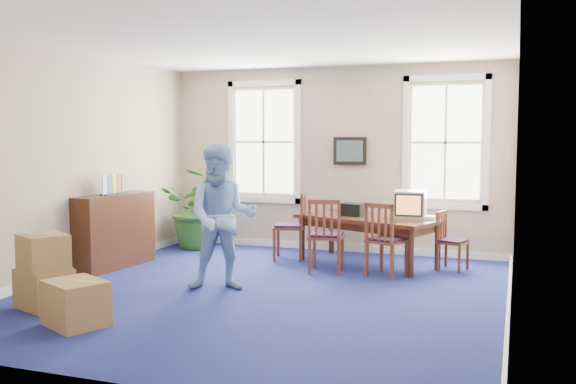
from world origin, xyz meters
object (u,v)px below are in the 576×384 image
(chair_near_left, at_px, (326,235))
(cardboard_boxes, at_px, (66,269))
(credenza, at_px, (114,230))
(man, at_px, (222,217))
(potted_plant, at_px, (200,208))
(conference_table, at_px, (367,240))
(crt_tv, at_px, (410,204))

(chair_near_left, xyz_separation_m, cardboard_boxes, (-2.31, -2.93, -0.09))
(chair_near_left, bearing_deg, credenza, 6.45)
(man, bearing_deg, potted_plant, 102.67)
(conference_table, distance_m, credenza, 3.91)
(potted_plant, bearing_deg, cardboard_boxes, -84.50)
(crt_tv, height_order, man, man)
(man, bearing_deg, chair_near_left, 37.32)
(credenza, bearing_deg, man, -12.44)
(man, distance_m, credenza, 2.31)
(crt_tv, height_order, potted_plant, potted_plant)
(credenza, height_order, cardboard_boxes, credenza)
(conference_table, height_order, chair_near_left, chair_near_left)
(conference_table, distance_m, chair_near_left, 0.89)
(crt_tv, bearing_deg, credenza, -161.58)
(man, bearing_deg, conference_table, 37.87)
(credenza, distance_m, potted_plant, 2.03)
(conference_table, relative_size, man, 1.16)
(conference_table, relative_size, crt_tv, 4.36)
(credenza, relative_size, potted_plant, 1.02)
(credenza, relative_size, cardboard_boxes, 0.91)
(crt_tv, bearing_deg, conference_table, -177.82)
(man, bearing_deg, cardboard_boxes, -153.40)
(crt_tv, bearing_deg, cardboard_boxes, -134.62)
(chair_near_left, distance_m, man, 1.85)
(cardboard_boxes, bearing_deg, crt_tv, 47.60)
(man, relative_size, credenza, 1.30)
(credenza, xyz_separation_m, potted_plant, (0.43, 1.98, 0.14))
(potted_plant, bearing_deg, crt_tv, -5.74)
(man, distance_m, cardboard_boxes, 2.01)
(chair_near_left, relative_size, man, 0.58)
(cardboard_boxes, bearing_deg, chair_near_left, 51.79)
(credenza, xyz_separation_m, cardboard_boxes, (0.83, -2.14, -0.12))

